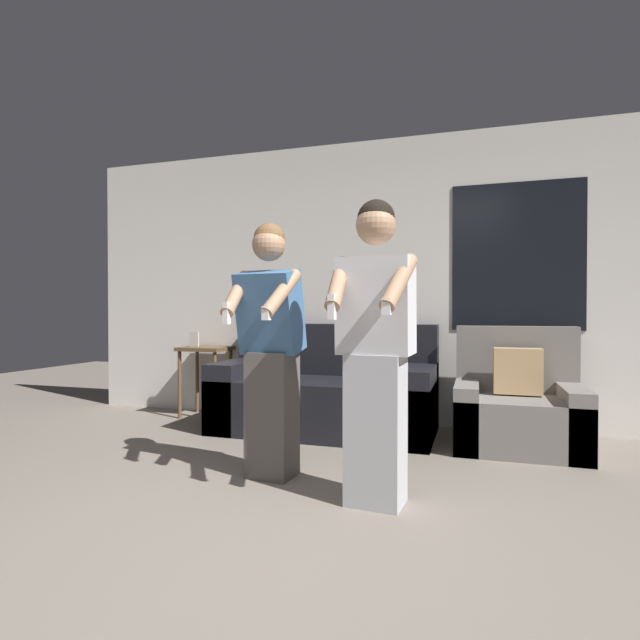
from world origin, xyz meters
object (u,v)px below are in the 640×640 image
(side_table, at_px, (205,360))
(person_left, at_px, (270,348))
(couch, at_px, (326,395))
(armchair, at_px, (518,407))
(person_right, at_px, (375,349))

(side_table, distance_m, person_left, 2.07)
(couch, height_order, armchair, couch)
(armchair, bearing_deg, couch, 178.06)
(side_table, height_order, person_right, person_right)
(side_table, bearing_deg, couch, -9.31)
(person_right, bearing_deg, side_table, 139.75)
(armchair, height_order, person_left, person_left)
(side_table, distance_m, person_right, 2.76)
(person_left, xyz_separation_m, person_right, (0.73, -0.24, 0.02))
(couch, xyz_separation_m, armchair, (1.59, -0.05, -0.01))
(armchair, relative_size, side_table, 1.10)
(couch, bearing_deg, person_left, -88.83)
(couch, relative_size, armchair, 2.03)
(person_left, distance_m, person_right, 0.77)
(couch, distance_m, person_left, 1.41)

